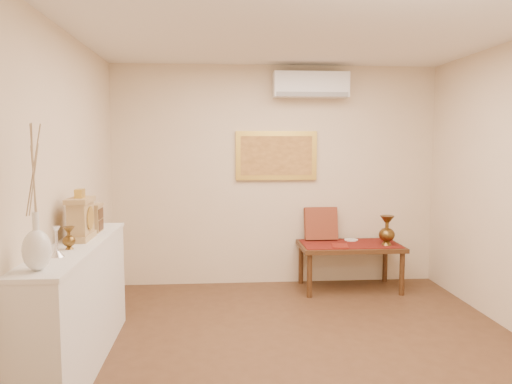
{
  "coord_description": "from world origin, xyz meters",
  "views": [
    {
      "loc": [
        -0.73,
        -3.89,
        1.76
      ],
      "look_at": [
        -0.34,
        1.15,
        1.26
      ],
      "focal_mm": 35.0,
      "sensor_mm": 36.0,
      "label": 1
    }
  ],
  "objects": [
    {
      "name": "plate",
      "position": [
        0.92,
        2.07,
        0.56
      ],
      "size": [
        0.17,
        0.17,
        0.01
      ],
      "primitive_type": "cylinder",
      "color": "white",
      "rests_on": "table_cloth"
    },
    {
      "name": "mantel_clock",
      "position": [
        -1.82,
        0.17,
        1.15
      ],
      "size": [
        0.17,
        0.36,
        0.41
      ],
      "color": "tan",
      "rests_on": "display_ledge"
    },
    {
      "name": "table_cloth",
      "position": [
        0.85,
        1.88,
        0.55
      ],
      "size": [
        1.14,
        0.59,
        0.01
      ],
      "primitive_type": "cube",
      "color": "maroon",
      "rests_on": "low_table"
    },
    {
      "name": "painting",
      "position": [
        0.0,
        2.22,
        1.6
      ],
      "size": [
        1.0,
        0.06,
        0.6
      ],
      "color": "gold",
      "rests_on": "wall_back"
    },
    {
      "name": "display_ledge",
      "position": [
        -1.82,
        0.0,
        0.49
      ],
      "size": [
        0.37,
        2.02,
        0.98
      ],
      "color": "white",
      "rests_on": "floor"
    },
    {
      "name": "candlestick",
      "position": [
        -1.83,
        -0.43,
        1.09
      ],
      "size": [
        0.1,
        0.1,
        0.21
      ],
      "primitive_type": null,
      "color": "silver",
      "rests_on": "display_ledge"
    },
    {
      "name": "low_table",
      "position": [
        0.85,
        1.88,
        0.48
      ],
      "size": [
        1.2,
        0.7,
        0.55
      ],
      "color": "#482A15",
      "rests_on": "floor"
    },
    {
      "name": "brass_urn_small",
      "position": [
        -1.82,
        -0.2,
        1.09
      ],
      "size": [
        0.1,
        0.1,
        0.22
      ],
      "primitive_type": null,
      "color": "brown",
      "rests_on": "display_ledge"
    },
    {
      "name": "ceiling",
      "position": [
        0.0,
        0.0,
        2.7
      ],
      "size": [
        4.5,
        4.5,
        0.0
      ],
      "primitive_type": "plane",
      "rotation": [
        3.14,
        0.0,
        0.0
      ],
      "color": "white",
      "rests_on": "ground"
    },
    {
      "name": "menu",
      "position": [
        0.69,
        1.72,
        0.56
      ],
      "size": [
        0.22,
        0.28,
        0.01
      ],
      "primitive_type": "cube",
      "rotation": [
        0.0,
        0.0,
        -0.18
      ],
      "color": "maroon",
      "rests_on": "table_cloth"
    },
    {
      "name": "cushion",
      "position": [
        0.55,
        2.14,
        0.76
      ],
      "size": [
        0.4,
        0.18,
        0.42
      ],
      "primitive_type": "cube",
      "rotation": [
        -0.21,
        0.0,
        0.0
      ],
      "color": "maroon",
      "rests_on": "table_cloth"
    },
    {
      "name": "white_vase",
      "position": [
        -1.83,
        -0.81,
        1.44
      ],
      "size": [
        0.17,
        0.17,
        0.92
      ],
      "primitive_type": null,
      "color": "white",
      "rests_on": "display_ledge"
    },
    {
      "name": "wall_back",
      "position": [
        0.0,
        2.25,
        1.35
      ],
      "size": [
        4.0,
        0.02,
        2.7
      ],
      "primitive_type": "cube",
      "color": "beige",
      "rests_on": "ground"
    },
    {
      "name": "wooden_chest",
      "position": [
        -1.83,
        0.53,
        1.1
      ],
      "size": [
        0.16,
        0.21,
        0.24
      ],
      "color": "tan",
      "rests_on": "display_ledge"
    },
    {
      "name": "wall_left",
      "position": [
        -2.0,
        0.0,
        1.35
      ],
      "size": [
        0.02,
        4.5,
        2.7
      ],
      "primitive_type": "cube",
      "color": "beige",
      "rests_on": "ground"
    },
    {
      "name": "brass_urn_tall",
      "position": [
        1.26,
        1.76,
        0.77
      ],
      "size": [
        0.19,
        0.19,
        0.42
      ],
      "primitive_type": null,
      "color": "brown",
      "rests_on": "table_cloth"
    },
    {
      "name": "ac_unit",
      "position": [
        0.4,
        2.12,
        2.45
      ],
      "size": [
        0.9,
        0.25,
        0.3
      ],
      "color": "silver",
      "rests_on": "wall_back"
    },
    {
      "name": "floor",
      "position": [
        0.0,
        0.0,
        0.0
      ],
      "size": [
        4.5,
        4.5,
        0.0
      ],
      "primitive_type": "plane",
      "color": "brown",
      "rests_on": "ground"
    },
    {
      "name": "wall_front",
      "position": [
        0.0,
        -2.25,
        1.35
      ],
      "size": [
        4.0,
        0.02,
        2.7
      ],
      "primitive_type": "cube",
      "color": "beige",
      "rests_on": "ground"
    }
  ]
}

